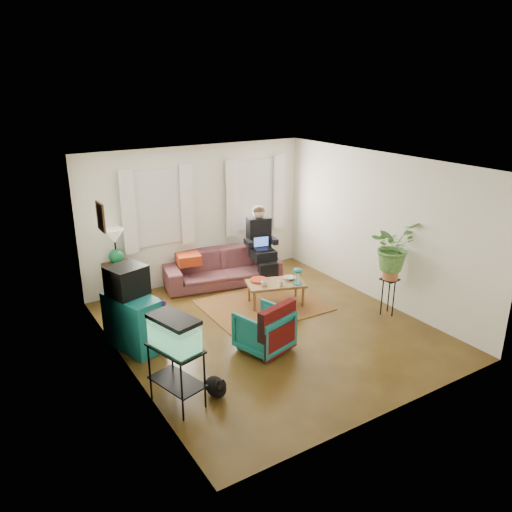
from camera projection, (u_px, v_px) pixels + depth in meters
floor at (269, 329)px, 7.89m from camera, size 4.50×5.00×0.01m
ceiling at (271, 164)px, 7.02m from camera, size 4.50×5.00×0.01m
wall_back at (197, 215)px, 9.45m from camera, size 4.50×0.01×2.60m
wall_front at (396, 314)px, 5.46m from camera, size 4.50×0.01×2.60m
wall_left at (123, 281)px, 6.33m from camera, size 0.01×5.00×2.60m
wall_right at (379, 229)px, 8.58m from camera, size 0.01×5.00×2.60m
window_left at (157, 207)px, 8.96m from camera, size 1.08×0.04×1.38m
window_right at (254, 194)px, 9.98m from camera, size 1.08×0.04×1.38m
curtains_left at (159, 208)px, 8.89m from camera, size 1.36×0.06×1.50m
curtains_right at (256, 195)px, 9.91m from camera, size 1.36×0.06×1.50m
picture_frame at (101, 217)px, 6.81m from camera, size 0.04×0.32×0.40m
area_rug at (263, 305)px, 8.69m from camera, size 2.03×1.64×0.01m
sofa at (222, 262)px, 9.51m from camera, size 2.33×1.30×0.86m
seated_person at (261, 246)px, 9.69m from camera, size 0.68×0.78×1.31m
side_table at (119, 281)px, 8.84m from camera, size 0.50×0.50×0.69m
table_lamp at (115, 247)px, 8.62m from camera, size 0.38×0.38×0.63m
dresser at (133, 322)px, 7.22m from camera, size 0.70×0.99×0.81m
crt_tv at (127, 281)px, 7.08m from camera, size 0.61×0.58×0.43m
aquarium_stand at (177, 376)px, 5.95m from camera, size 0.55×0.76×0.77m
aquarium at (174, 332)px, 5.75m from camera, size 0.50×0.70×0.40m
black_cat at (216, 385)px, 6.17m from camera, size 0.25×0.37×0.31m
armchair at (264, 328)px, 7.18m from camera, size 0.81×0.78×0.69m
serape_throw at (278, 325)px, 6.96m from camera, size 0.71×0.34×0.57m
coffee_table at (276, 293)px, 8.68m from camera, size 1.11×0.83×0.41m
cup_a at (265, 283)px, 8.47m from camera, size 0.14×0.14×0.09m
cup_b at (281, 284)px, 8.46m from camera, size 0.11×0.11×0.08m
bowl at (289, 278)px, 8.75m from camera, size 0.25×0.25×0.05m
snack_tray at (259, 280)px, 8.68m from camera, size 0.39×0.39×0.04m
birdcage at (297, 276)px, 8.52m from camera, size 0.21×0.21×0.29m
plant_stand at (388, 297)px, 8.28m from camera, size 0.30×0.30×0.64m
potted_plant at (392, 253)px, 8.02m from camera, size 0.81×0.72×0.81m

